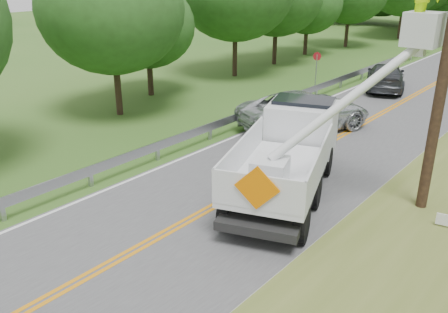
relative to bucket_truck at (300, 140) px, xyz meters
The scene contains 8 objects.
ground 8.77m from the bucket_truck, 97.35° to the right, with size 140.00×140.00×0.00m, color #2C5B1A.
road 5.76m from the bucket_truck, 101.48° to the left, with size 7.20×96.00×0.03m.
guardrail 8.22m from the bucket_truck, 128.92° to the left, with size 0.18×48.00×0.77m.
bucket_truck is the anchor object (origin of this frame).
suv_silver 5.95m from the bucket_truck, 118.80° to the left, with size 2.81×6.09×1.69m, color silver.
suv_darkgrey 15.14m from the bucket_truck, 101.60° to the left, with size 2.10×5.18×1.50m, color #383B40.
stop_sign_permanent 12.88m from the bucket_truck, 117.06° to the left, with size 0.50×0.11×2.34m.
yard_sign 4.93m from the bucket_truck, ahead, with size 0.47×0.12×0.68m.
Camera 1 is at (8.37, -4.07, 6.76)m, focal length 37.68 mm.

